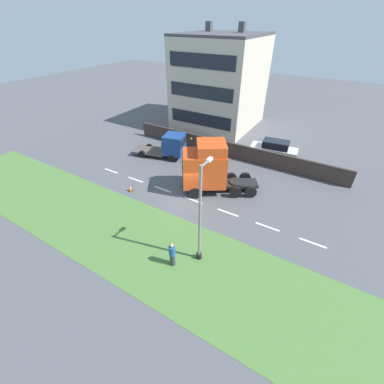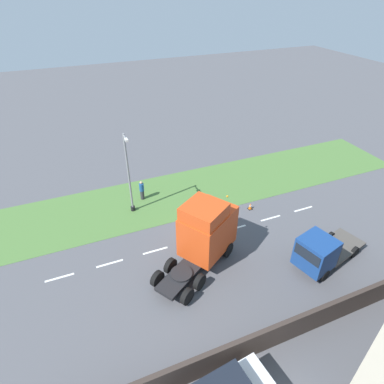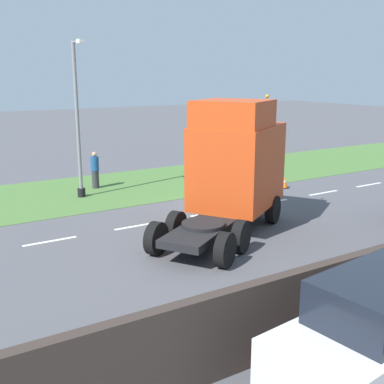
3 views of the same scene
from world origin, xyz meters
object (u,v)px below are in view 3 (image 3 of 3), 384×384
traffic_cone_lead (285,182)px  parked_car (384,334)px  lorry_cab (235,165)px  lamp_post (78,128)px  pedestrian (95,170)px

traffic_cone_lead → parked_car: bearing=-36.0°
lorry_cab → traffic_cone_lead: 7.09m
lamp_post → pedestrian: size_ratio=3.80×
pedestrian → parked_car: bearing=-3.9°
lorry_cab → parked_car: bearing=-52.9°
parked_car → lamp_post: size_ratio=0.73×
lamp_post → traffic_cone_lead: size_ratio=11.75×
lamp_post → parked_car: bearing=-0.0°
pedestrian → traffic_cone_lead: (4.79, 7.87, -0.60)m
parked_car → traffic_cone_lead: parked_car is taller
lamp_post → traffic_cone_lead: 10.06m
parked_car → pedestrian: parked_car is taller
lorry_cab → lamp_post: 7.81m
lorry_cab → pedestrian: lorry_cab is taller
pedestrian → traffic_cone_lead: 9.23m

